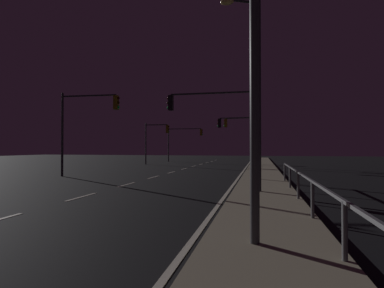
{
  "coord_description": "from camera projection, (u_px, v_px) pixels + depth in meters",
  "views": [
    {
      "loc": [
        6.95,
        -1.26,
        1.95
      ],
      "look_at": [
        -0.65,
        30.98,
        2.42
      ],
      "focal_mm": 27.12,
      "sensor_mm": 36.0,
      "label": 1
    }
  ],
  "objects": [
    {
      "name": "traffic_light_far_right",
      "position": [
        86.0,
        117.0,
        19.79
      ],
      "size": [
        4.25,
        0.55,
        5.79
      ],
      "color": "#38383D",
      "rests_on": "ground"
    },
    {
      "name": "traffic_light_mid_left",
      "position": [
        213.0,
        114.0,
        17.74
      ],
      "size": [
        5.3,
        0.42,
        5.44
      ],
      "color": "#38383D",
      "rests_on": "sidewalk_right"
    },
    {
      "name": "street_lamp_corner",
      "position": [
        260.0,
        27.0,
        5.91
      ],
      "size": [
        0.97,
        2.09,
        7.07
      ],
      "color": "#38383D",
      "rests_on": "sidewalk_right"
    },
    {
      "name": "traffic_light_far_left",
      "position": [
        240.0,
        130.0,
        32.4
      ],
      "size": [
        3.32,
        0.54,
        5.43
      ],
      "color": "#4C4C51",
      "rests_on": "sidewalk_right"
    },
    {
      "name": "sidewalk_right",
      "position": [
        263.0,
        178.0,
        18.2
      ],
      "size": [
        2.62,
        77.0,
        0.14
      ],
      "primitive_type": "cube",
      "color": "gray",
      "rests_on": "ground"
    },
    {
      "name": "barrier_fence",
      "position": [
        313.0,
        190.0,
        7.52
      ],
      "size": [
        0.09,
        17.68,
        0.98
      ],
      "color": "#59595E",
      "rests_on": "sidewalk_right"
    },
    {
      "name": "traffic_light_mid_right",
      "position": [
        236.0,
        130.0,
        29.88
      ],
      "size": [
        3.6,
        0.4,
        5.2
      ],
      "color": "#2D3033",
      "rests_on": "sidewalk_right"
    },
    {
      "name": "lane_markings_center",
      "position": [
        171.0,
        172.0,
        23.23
      ],
      "size": [
        0.14,
        50.0,
        0.01
      ],
      "color": "silver",
      "rests_on": "ground"
    },
    {
      "name": "traffic_light_near_right",
      "position": [
        156.0,
        135.0,
        34.49
      ],
      "size": [
        3.02,
        0.35,
        4.98
      ],
      "color": "#4C4C51",
      "rests_on": "ground"
    },
    {
      "name": "traffic_light_overhead_east",
      "position": [
        184.0,
        137.0,
        41.73
      ],
      "size": [
        5.13,
        0.53,
        4.98
      ],
      "color": "#4C4C51",
      "rests_on": "ground"
    },
    {
      "name": "lane_edge_line",
      "position": [
        242.0,
        172.0,
        23.42
      ],
      "size": [
        0.14,
        53.0,
        0.01
      ],
      "color": "silver",
      "rests_on": "ground"
    },
    {
      "name": "street_lamp_mid_block",
      "position": [
        254.0,
        77.0,
        12.18
      ],
      "size": [
        1.64,
        0.88,
        8.11
      ],
      "color": "#2D3033",
      "rests_on": "sidewalk_right"
    },
    {
      "name": "ground_plane",
      "position": [
        156.0,
        177.0,
        19.82
      ],
      "size": [
        112.0,
        112.0,
        0.0
      ],
      "primitive_type": "plane",
      "color": "black",
      "rests_on": "ground"
    }
  ]
}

